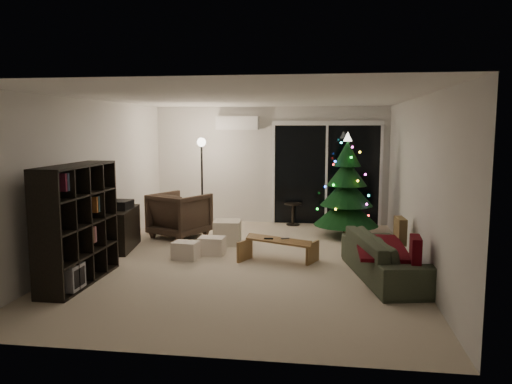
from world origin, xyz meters
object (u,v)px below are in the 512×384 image
at_px(bookshelf, 64,224).
at_px(sofa, 388,257).
at_px(coffee_table, 278,251).
at_px(christmas_tree, 347,185).
at_px(armchair, 180,215).
at_px(media_cabinet, 121,229).

bearing_deg(bookshelf, sofa, 18.18).
bearing_deg(sofa, coffee_table, 56.31).
bearing_deg(christmas_tree, armchair, -171.33).
relative_size(bookshelf, christmas_tree, 0.80).
xyz_separation_m(media_cabinet, coffee_table, (2.73, -0.43, -0.17)).
height_order(coffee_table, christmas_tree, christmas_tree).
relative_size(media_cabinet, armchair, 1.19).
bearing_deg(christmas_tree, sofa, -79.70).
distance_m(armchair, christmas_tree, 3.20).
height_order(armchair, sofa, armchair).
height_order(bookshelf, media_cabinet, bookshelf).
bearing_deg(coffee_table, media_cabinet, -164.63).
xyz_separation_m(bookshelf, christmas_tree, (3.83, 3.37, 0.19)).
height_order(media_cabinet, armchair, armchair).
distance_m(sofa, coffee_table, 1.69).
height_order(sofa, coffee_table, sofa).
bearing_deg(media_cabinet, christmas_tree, 13.52).
bearing_deg(christmas_tree, media_cabinet, -158.13).
xyz_separation_m(bookshelf, sofa, (4.30, 0.78, -0.50)).
bearing_deg(sofa, christmas_tree, -1.82).
bearing_deg(coffee_table, christmas_tree, 85.20).
xyz_separation_m(media_cabinet, christmas_tree, (3.83, 1.54, 0.64)).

